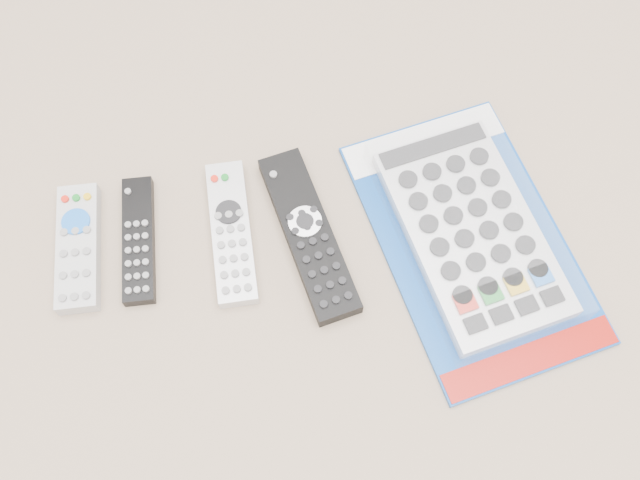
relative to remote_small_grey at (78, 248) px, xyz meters
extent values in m
plane|color=gray|center=(0.24, -0.02, -0.01)|extent=(5.00, 5.00, 0.00)
cube|color=#AEAEB0|center=(0.00, 0.00, 0.00)|extent=(0.06, 0.16, 0.02)
cylinder|color=blue|center=(0.00, 0.03, 0.01)|extent=(0.03, 0.03, 0.00)
cube|color=black|center=(0.07, 0.00, 0.00)|extent=(0.05, 0.16, 0.02)
cube|color=silver|center=(0.18, -0.01, 0.00)|extent=(0.05, 0.18, 0.02)
cylinder|color=black|center=(0.18, 0.01, 0.01)|extent=(0.03, 0.03, 0.00)
cube|color=black|center=(0.26, -0.03, 0.00)|extent=(0.09, 0.22, 0.02)
cylinder|color=silver|center=(0.26, -0.02, 0.01)|extent=(0.05, 0.05, 0.00)
cube|color=#0E439A|center=(0.45, -0.07, -0.01)|extent=(0.26, 0.37, 0.01)
cube|color=white|center=(0.43, 0.07, 0.00)|extent=(0.20, 0.08, 0.00)
cube|color=#9E110B|center=(0.47, -0.22, 0.00)|extent=(0.20, 0.06, 0.00)
cube|color=silver|center=(0.45, -0.07, 0.00)|extent=(0.18, 0.28, 0.02)
cube|color=white|center=(0.45, -0.07, 0.01)|extent=(0.20, 0.30, 0.04)
camera|label=1|loc=(0.21, -0.37, 0.75)|focal=40.00mm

